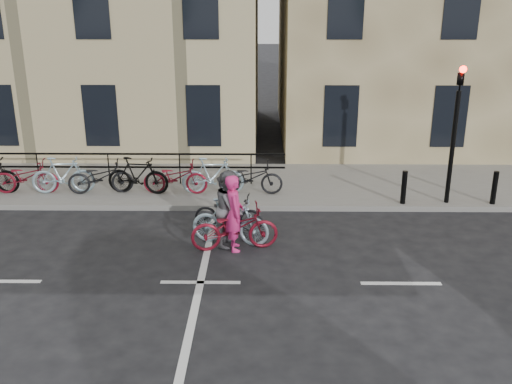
{
  "coord_description": "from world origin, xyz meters",
  "views": [
    {
      "loc": [
        1.23,
        -10.15,
        5.42
      ],
      "look_at": [
        1.08,
        2.38,
        1.1
      ],
      "focal_mm": 40.0,
      "sensor_mm": 36.0,
      "label": 1
    }
  ],
  "objects_px": {
    "cyclist_pink": "(234,224)",
    "cyclist_grey": "(230,215)",
    "cyclist_dark": "(228,207)",
    "traffic_light": "(456,118)"
  },
  "relations": [
    {
      "from": "cyclist_pink",
      "to": "cyclist_dark",
      "type": "relative_size",
      "value": 1.15
    },
    {
      "from": "cyclist_grey",
      "to": "cyclist_dark",
      "type": "relative_size",
      "value": 1.07
    },
    {
      "from": "traffic_light",
      "to": "cyclist_pink",
      "type": "relative_size",
      "value": 1.91
    },
    {
      "from": "cyclist_grey",
      "to": "cyclist_dark",
      "type": "distance_m",
      "value": 0.84
    },
    {
      "from": "traffic_light",
      "to": "cyclist_dark",
      "type": "height_order",
      "value": "traffic_light"
    },
    {
      "from": "cyclist_grey",
      "to": "traffic_light",
      "type": "bearing_deg",
      "value": -54.02
    },
    {
      "from": "cyclist_pink",
      "to": "cyclist_dark",
      "type": "xyz_separation_m",
      "value": [
        -0.2,
        1.1,
        -0.01
      ]
    },
    {
      "from": "cyclist_pink",
      "to": "cyclist_grey",
      "type": "distance_m",
      "value": 0.32
    },
    {
      "from": "cyclist_pink",
      "to": "cyclist_grey",
      "type": "relative_size",
      "value": 1.08
    },
    {
      "from": "traffic_light",
      "to": "cyclist_pink",
      "type": "bearing_deg",
      "value": -153.98
    }
  ]
}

